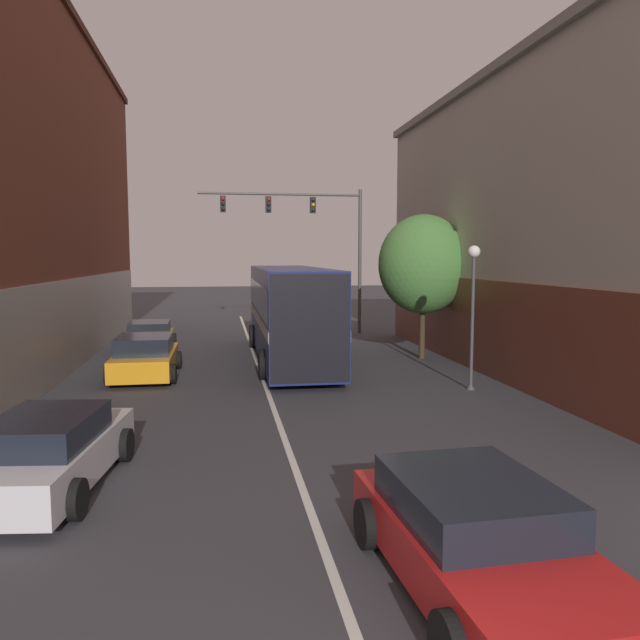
{
  "coord_description": "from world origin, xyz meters",
  "views": [
    {
      "loc": [
        -1.36,
        -3.59,
        3.99
      ],
      "look_at": [
        2.0,
        17.2,
        1.83
      ],
      "focal_mm": 35.0,
      "sensor_mm": 36.0,
      "label": 1
    }
  ],
  "objects_px": {
    "bus": "(289,309)",
    "street_tree_near": "(423,264)",
    "street_lamp": "(473,298)",
    "parked_car_left_near": "(50,452)",
    "parked_car_left_far": "(145,357)",
    "traffic_signal_gantry": "(310,227)",
    "hatchback_foreground": "(478,538)",
    "parked_car_left_mid": "(150,337)"
  },
  "relations": [
    {
      "from": "hatchback_foreground",
      "to": "street_tree_near",
      "type": "distance_m",
      "value": 17.45
    },
    {
      "from": "parked_car_left_near",
      "to": "parked_car_left_far",
      "type": "xyz_separation_m",
      "value": [
        0.45,
        10.07,
        0.02
      ]
    },
    {
      "from": "hatchback_foreground",
      "to": "traffic_signal_gantry",
      "type": "xyz_separation_m",
      "value": [
        1.59,
        24.85,
        4.83
      ]
    },
    {
      "from": "street_tree_near",
      "to": "bus",
      "type": "bearing_deg",
      "value": 176.17
    },
    {
      "from": "bus",
      "to": "traffic_signal_gantry",
      "type": "xyz_separation_m",
      "value": [
        1.96,
        8.01,
        3.48
      ]
    },
    {
      "from": "bus",
      "to": "parked_car_left_far",
      "type": "relative_size",
      "value": 2.69
    },
    {
      "from": "bus",
      "to": "street_lamp",
      "type": "bearing_deg",
      "value": -141.49
    },
    {
      "from": "parked_car_left_mid",
      "to": "traffic_signal_gantry",
      "type": "height_order",
      "value": "traffic_signal_gantry"
    },
    {
      "from": "bus",
      "to": "parked_car_left_far",
      "type": "bearing_deg",
      "value": 116.78
    },
    {
      "from": "traffic_signal_gantry",
      "to": "street_tree_near",
      "type": "relative_size",
      "value": 1.48
    },
    {
      "from": "hatchback_foreground",
      "to": "parked_car_left_far",
      "type": "relative_size",
      "value": 1.04
    },
    {
      "from": "bus",
      "to": "street_lamp",
      "type": "xyz_separation_m",
      "value": [
        4.79,
        -6.11,
        0.78
      ]
    },
    {
      "from": "parked_car_left_near",
      "to": "hatchback_foreground",
      "type": "bearing_deg",
      "value": -118.75
    },
    {
      "from": "bus",
      "to": "traffic_signal_gantry",
      "type": "distance_m",
      "value": 8.95
    },
    {
      "from": "bus",
      "to": "parked_car_left_mid",
      "type": "distance_m",
      "value": 6.47
    },
    {
      "from": "bus",
      "to": "street_lamp",
      "type": "relative_size",
      "value": 2.72
    },
    {
      "from": "bus",
      "to": "street_tree_near",
      "type": "relative_size",
      "value": 2.09
    },
    {
      "from": "parked_car_left_far",
      "to": "street_tree_near",
      "type": "xyz_separation_m",
      "value": [
        10.26,
        2.17,
        3.01
      ]
    },
    {
      "from": "parked_car_left_mid",
      "to": "parked_car_left_far",
      "type": "bearing_deg",
      "value": -177.02
    },
    {
      "from": "traffic_signal_gantry",
      "to": "street_tree_near",
      "type": "height_order",
      "value": "traffic_signal_gantry"
    },
    {
      "from": "hatchback_foreground",
      "to": "parked_car_left_mid",
      "type": "distance_m",
      "value": 20.76
    },
    {
      "from": "bus",
      "to": "street_lamp",
      "type": "height_order",
      "value": "street_lamp"
    },
    {
      "from": "street_lamp",
      "to": "street_tree_near",
      "type": "relative_size",
      "value": 0.77
    },
    {
      "from": "bus",
      "to": "parked_car_left_near",
      "type": "xyz_separation_m",
      "value": [
        -5.55,
        -12.59,
        -1.35
      ]
    },
    {
      "from": "parked_car_left_far",
      "to": "bus",
      "type": "bearing_deg",
      "value": -63.68
    },
    {
      "from": "bus",
      "to": "hatchback_foreground",
      "type": "distance_m",
      "value": 16.9
    },
    {
      "from": "traffic_signal_gantry",
      "to": "street_lamp",
      "type": "xyz_separation_m",
      "value": [
        2.83,
        -14.12,
        -2.7
      ]
    },
    {
      "from": "traffic_signal_gantry",
      "to": "street_tree_near",
      "type": "bearing_deg",
      "value": -68.98
    },
    {
      "from": "parked_car_left_near",
      "to": "street_lamp",
      "type": "bearing_deg",
      "value": -50.95
    },
    {
      "from": "bus",
      "to": "street_tree_near",
      "type": "distance_m",
      "value": 5.45
    },
    {
      "from": "parked_car_left_far",
      "to": "traffic_signal_gantry",
      "type": "xyz_separation_m",
      "value": [
        7.05,
        10.53,
        4.81
      ]
    },
    {
      "from": "traffic_signal_gantry",
      "to": "street_tree_near",
      "type": "distance_m",
      "value": 9.13
    },
    {
      "from": "hatchback_foreground",
      "to": "street_tree_near",
      "type": "height_order",
      "value": "street_tree_near"
    },
    {
      "from": "street_lamp",
      "to": "parked_car_left_mid",
      "type": "bearing_deg",
      "value": 138.33
    },
    {
      "from": "parked_car_left_near",
      "to": "parked_car_left_mid",
      "type": "xyz_separation_m",
      "value": [
        0.02,
        15.65,
        -0.03
      ]
    },
    {
      "from": "parked_car_left_near",
      "to": "street_tree_near",
      "type": "bearing_deg",
      "value": -34.23
    },
    {
      "from": "parked_car_left_mid",
      "to": "street_tree_near",
      "type": "xyz_separation_m",
      "value": [
        10.7,
        -3.41,
        3.06
      ]
    },
    {
      "from": "bus",
      "to": "hatchback_foreground",
      "type": "height_order",
      "value": "bus"
    },
    {
      "from": "parked_car_left_far",
      "to": "traffic_signal_gantry",
      "type": "relative_size",
      "value": 0.53
    },
    {
      "from": "parked_car_left_mid",
      "to": "street_lamp",
      "type": "distance_m",
      "value": 13.97
    },
    {
      "from": "hatchback_foreground",
      "to": "parked_car_left_near",
      "type": "bearing_deg",
      "value": 51.26
    },
    {
      "from": "bus",
      "to": "street_tree_near",
      "type": "height_order",
      "value": "street_tree_near"
    }
  ]
}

